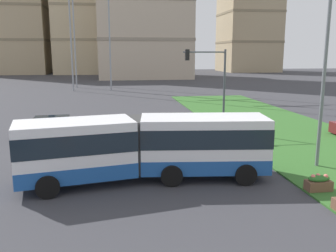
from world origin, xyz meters
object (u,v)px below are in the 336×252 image
articulated_bus (146,147)px  car_black_sedan (54,128)px  flower_planter_3 (319,183)px  traffic_light_far_right (212,77)px  streetlight_median (325,66)px

articulated_bus → car_black_sedan: (-5.62, 9.63, -0.90)m
flower_planter_3 → traffic_light_far_right: bearing=96.3°
articulated_bus → car_black_sedan: articulated_bus is taller
flower_planter_3 → traffic_light_far_right: (-1.40, 12.58, 3.82)m
flower_planter_3 → traffic_light_far_right: size_ratio=0.18×
articulated_bus → streetlight_median: size_ratio=1.24×
streetlight_median → traffic_light_far_right: bearing=109.6°
car_black_sedan → streetlight_median: 17.93m
traffic_light_far_right → articulated_bus: bearing=-120.8°
articulated_bus → streetlight_median: 9.93m
articulated_bus → traffic_light_far_right: (5.91, 9.90, 2.59)m
articulated_bus → streetlight_median: bearing=3.9°
flower_planter_3 → streetlight_median: streetlight_median is taller
car_black_sedan → flower_planter_3: 17.85m
articulated_bus → car_black_sedan: 11.18m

